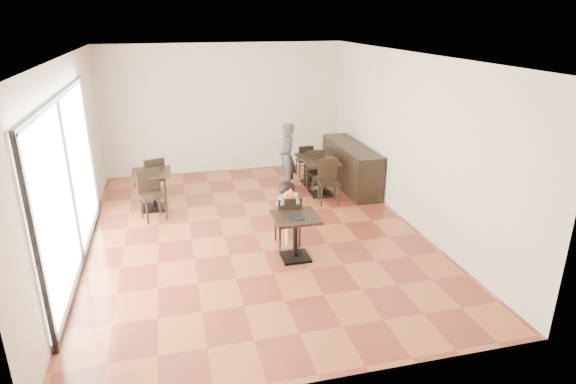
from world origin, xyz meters
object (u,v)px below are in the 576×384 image
object	(u,v)px
child_table	(295,237)
chair_back_a	(304,160)
cafe_table_back	(310,169)
chair_left_a	(153,178)
chair_left_b	(152,196)
child	(287,214)
cafe_table_mid	(321,178)
chair_back_b	(317,174)
child_chair	(287,220)
chair_mid_a	(314,167)
chair_mid_b	(329,182)
adult_patron	(287,157)
cafe_table_left	(153,190)

from	to	relation	value
child_table	chair_back_a	world-z (taller)	chair_back_a
cafe_table_back	chair_left_a	bearing A→B (deg)	-176.44
child_table	chair_left_b	xyz separation A→B (m)	(-2.30, 2.28, 0.11)
child	cafe_table_back	bearing A→B (deg)	66.37
cafe_table_mid	chair_back_b	distance (m)	0.27
child	child_chair	bearing A→B (deg)	0.00
child_chair	chair_left_b	distance (m)	2.88
chair_mid_a	chair_left_b	xyz separation A→B (m)	(-3.64, -1.06, 0.02)
child	chair_mid_b	bearing A→B (deg)	51.67
chair_mid_b	chair_left_b	xyz separation A→B (m)	(-3.64, 0.04, 0.02)
child_table	adult_patron	size ratio (longest dim) A/B	0.49
child_table	chair_back_b	bearing A→B (deg)	66.37
cafe_table_left	chair_mid_b	xyz separation A→B (m)	(3.64, -0.59, 0.07)
adult_patron	chair_back_a	distance (m)	1.13
child_chair	chair_mid_a	bearing A→B (deg)	-115.59
cafe_table_mid	chair_left_b	world-z (taller)	chair_left_b
child	cafe_table_back	world-z (taller)	child
chair_mid_a	chair_back_a	world-z (taller)	chair_mid_a
cafe_table_left	chair_left_b	size ratio (longest dim) A/B	0.83
child_chair	adult_patron	world-z (taller)	adult_patron
child	chair_mid_b	xyz separation A→B (m)	(1.34, 1.69, -0.11)
child_table	child_chair	xyz separation A→B (m)	(0.00, 0.55, 0.08)
chair_mid_a	chair_left_a	distance (m)	3.64
cafe_table_back	chair_left_a	world-z (taller)	chair_left_a
child	chair_back_a	world-z (taller)	child
adult_patron	chair_back_b	world-z (taller)	adult_patron
chair_back_a	chair_left_a	bearing A→B (deg)	12.72
adult_patron	chair_back_a	world-z (taller)	adult_patron
child	chair_back_a	distance (m)	3.85
chair_mid_a	chair_left_b	world-z (taller)	chair_left_b
chair_mid_b	chair_left_b	bearing A→B (deg)	-172.40
child	cafe_table_mid	size ratio (longest dim) A/B	1.48
cafe_table_left	chair_mid_b	world-z (taller)	chair_mid_b
adult_patron	chair_mid_a	world-z (taller)	adult_patron
child_table	chair_mid_a	size ratio (longest dim) A/B	0.81
chair_left_a	chair_left_b	size ratio (longest dim) A/B	1.00
child_table	cafe_table_left	world-z (taller)	cafe_table_left
adult_patron	chair_mid_b	distance (m)	1.29
adult_patron	chair_back_b	bearing A→B (deg)	69.65
chair_mid_b	chair_left_b	size ratio (longest dim) A/B	0.97
cafe_table_back	chair_left_b	world-z (taller)	chair_left_b
child_table	chair_mid_a	bearing A→B (deg)	68.20
cafe_table_mid	chair_mid_a	xyz separation A→B (m)	(0.00, 0.55, 0.08)
cafe_table_left	child_table	bearing A→B (deg)	-50.86
chair_back_a	child_chair	bearing A→B (deg)	70.34
adult_patron	chair_left_a	xyz separation A→B (m)	(-2.99, 0.07, -0.29)
child_chair	cafe_table_mid	bearing A→B (deg)	-120.81
chair_mid_a	chair_mid_b	xyz separation A→B (m)	(0.00, -1.10, 0.00)
cafe_table_mid	chair_mid_b	size ratio (longest dim) A/B	0.83
child_table	chair_back_b	xyz separation A→B (m)	(1.34, 3.06, 0.03)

